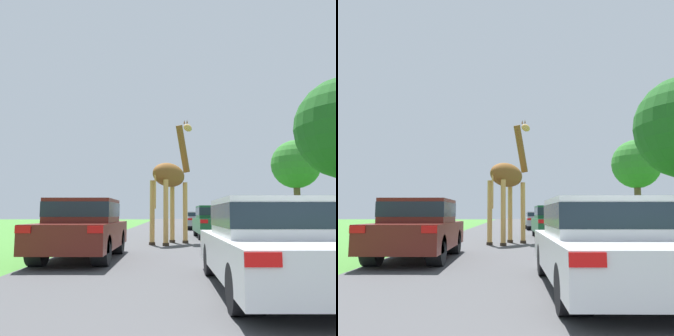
% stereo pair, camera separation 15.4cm
% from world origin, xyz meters
% --- Properties ---
extents(road, '(7.80, 120.00, 0.00)m').
position_xyz_m(road, '(0.00, 30.00, 0.00)').
color(road, '#424244').
rests_on(road, ground).
extents(giraffe_near_road, '(1.86, 2.50, 5.02)m').
position_xyz_m(giraffe_near_road, '(-0.82, 13.57, 2.45)').
color(giraffe_near_road, tan).
rests_on(giraffe_near_road, ground).
extents(car_lead_maroon, '(1.85, 4.28, 1.33)m').
position_xyz_m(car_lead_maroon, '(0.67, 5.41, 0.70)').
color(car_lead_maroon, silver).
rests_on(car_lead_maroon, ground).
extents(car_queue_right, '(1.71, 3.95, 1.47)m').
position_xyz_m(car_queue_right, '(-3.04, 9.01, 0.78)').
color(car_queue_right, '#561914').
rests_on(car_queue_right, ground).
extents(car_queue_left, '(1.84, 3.96, 1.29)m').
position_xyz_m(car_queue_left, '(1.34, 26.44, 0.71)').
color(car_queue_left, gray).
rests_on(car_queue_left, ground).
extents(car_far_ahead, '(1.78, 4.73, 1.50)m').
position_xyz_m(car_far_ahead, '(1.28, 17.09, 0.79)').
color(car_far_ahead, '#144C28').
rests_on(car_far_ahead, ground).
extents(tree_right_cluster, '(4.71, 4.71, 8.32)m').
position_xyz_m(tree_right_cluster, '(11.55, 34.39, 5.90)').
color(tree_right_cluster, brown).
rests_on(tree_right_cluster, ground).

